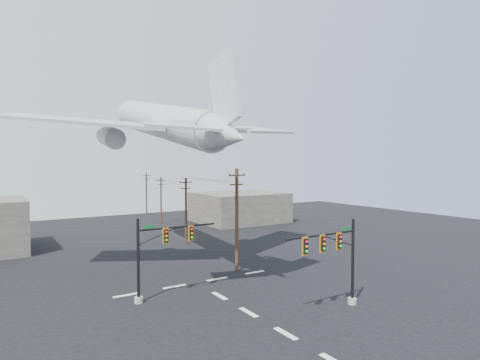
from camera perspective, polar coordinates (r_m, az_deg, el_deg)
ground at (r=25.73m, az=6.52°, el=-20.89°), size 120.00×120.00×0.00m
lane_markings at (r=29.76m, az=-0.26°, el=-17.54°), size 14.00×21.20×0.01m
signal_mast_near at (r=29.17m, az=13.73°, el=-10.81°), size 6.50×0.68×6.20m
signal_mast_far at (r=30.84m, az=-11.78°, el=-10.41°), size 6.56×0.68×6.17m
utility_pole_a at (r=37.56m, az=-0.46°, el=-5.39°), size 1.93×0.41×9.66m
utility_pole_b at (r=50.39m, az=-7.69°, el=-4.20°), size 1.69×0.28×8.32m
utility_pole_c at (r=67.93m, az=-11.17°, el=-2.74°), size 1.59×0.27×7.78m
utility_pole_d at (r=81.18m, az=-13.15°, el=-1.76°), size 1.66×0.57×8.18m
power_lines at (r=58.72m, az=-9.52°, el=0.02°), size 8.61×44.88×0.98m
airliner at (r=41.36m, az=-10.79°, el=8.06°), size 29.72×31.07×8.28m
building_right at (r=69.45m, az=-0.11°, el=-3.88°), size 14.00×12.00×5.00m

